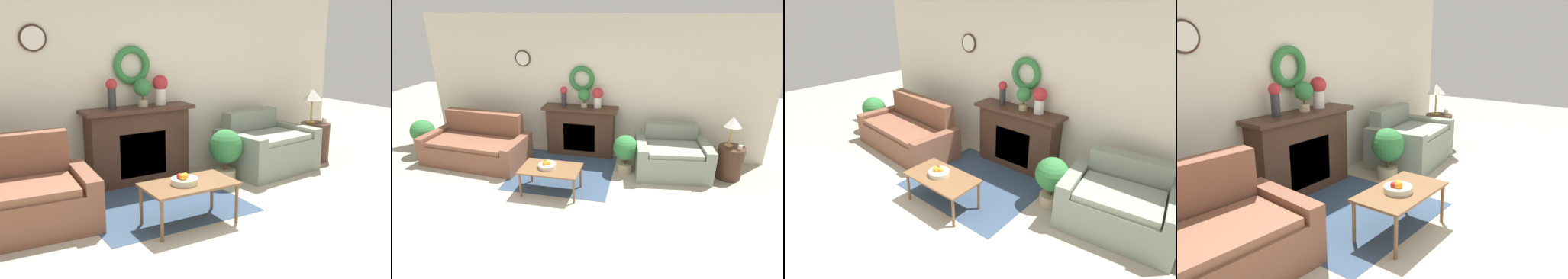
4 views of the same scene
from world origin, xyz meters
The scene contains 16 objects.
ground_plane centered at (0.00, 0.00, 0.00)m, with size 16.00×16.00×0.00m, color #ADA38E.
floor_rug centered at (-0.27, 1.64, 0.00)m, with size 1.80×1.65×0.01m.
wall_back centered at (-0.01, 2.70, 1.35)m, with size 6.80×0.16×2.70m.
fireplace centered at (-0.14, 2.49, 0.51)m, with size 1.47×0.41×1.00m.
couch_left centered at (-2.03, 1.75, 0.31)m, with size 2.01×1.07×0.92m.
loveseat_right centered at (1.64, 2.04, 0.31)m, with size 1.38×1.06×0.83m.
coffee_table centered at (-0.27, 0.95, 0.40)m, with size 0.95×0.55×0.44m.
fruit_bowl centered at (-0.33, 0.95, 0.48)m, with size 0.28×0.28×0.12m.
side_table_by_loveseat centered at (2.63, 2.06, 0.29)m, with size 0.44×0.44×0.58m.
table_lamp centered at (2.58, 2.10, 1.00)m, with size 0.30×0.30×0.52m.
mug centered at (2.73, 1.98, 0.62)m, with size 0.07×0.07×0.08m.
vase_on_mantel_left centered at (-0.47, 2.50, 1.22)m, with size 0.14×0.14×0.38m.
vase_on_mantel_right centered at (0.20, 2.50, 1.23)m, with size 0.20×0.20×0.39m.
potted_plant_on_mantel centered at (-0.06, 2.48, 1.23)m, with size 0.23×0.23×0.36m.
potted_plant_floor_by_couch centered at (-3.23, 1.79, 0.45)m, with size 0.46×0.46×0.74m.
potted_plant_floor_by_loveseat centered at (0.82, 1.87, 0.43)m, with size 0.45×0.45×0.71m.
Camera 2 is at (1.17, -3.10, 2.74)m, focal length 28.00 mm.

